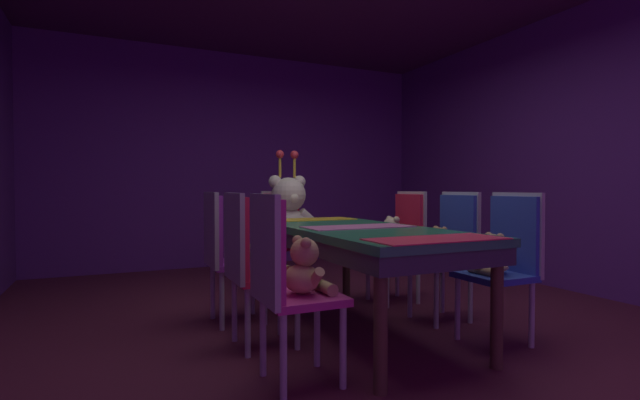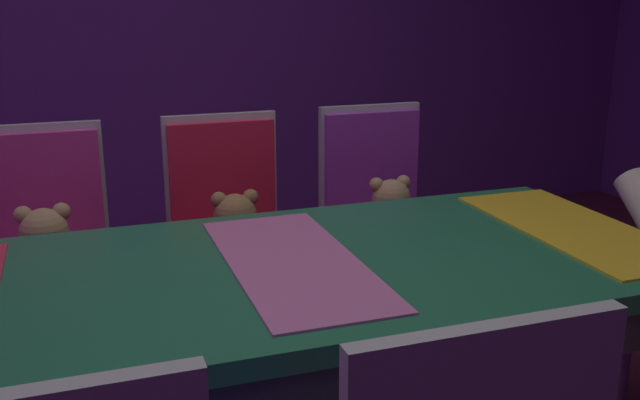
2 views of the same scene
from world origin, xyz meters
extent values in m
plane|color=#591E33|center=(0.00, 0.00, 0.00)|extent=(7.90, 7.90, 0.00)
cube|color=#59267F|center=(0.00, 3.20, 1.40)|extent=(5.20, 0.12, 2.80)
cube|color=#59267F|center=(2.60, 0.00, 1.40)|extent=(0.12, 6.40, 2.80)
cube|color=#26724C|center=(0.00, 0.00, 0.71)|extent=(0.90, 2.00, 0.05)
cube|color=#33333F|center=(0.00, 0.00, 0.64)|extent=(0.88, 1.96, 0.10)
cylinder|color=#4C3826|center=(0.38, 0.90, 0.34)|extent=(0.07, 0.07, 0.69)
cylinder|color=#4C3826|center=(0.38, -0.90, 0.34)|extent=(0.07, 0.07, 0.69)
cylinder|color=#4C3826|center=(-0.38, 0.90, 0.34)|extent=(0.07, 0.07, 0.69)
cylinder|color=#4C3826|center=(-0.38, -0.90, 0.34)|extent=(0.07, 0.07, 0.69)
cube|color=#E52D4C|center=(0.00, -0.85, 0.74)|extent=(0.77, 0.32, 0.01)
cube|color=pink|center=(0.00, 0.00, 0.74)|extent=(0.77, 0.32, 0.01)
cube|color=yellow|center=(0.00, 0.85, 0.74)|extent=(0.77, 0.32, 0.01)
cube|color=#CC338C|center=(-0.68, -0.61, 0.44)|extent=(0.40, 0.40, 0.04)
cube|color=#CC338C|center=(-0.86, -0.61, 0.71)|extent=(0.05, 0.38, 0.50)
cube|color=#B2B2B7|center=(-0.88, -0.61, 0.71)|extent=(0.03, 0.41, 0.55)
cylinder|color=#B2B2B7|center=(-0.52, -0.45, 0.21)|extent=(0.04, 0.04, 0.42)
cylinder|color=#B2B2B7|center=(-0.52, -0.77, 0.21)|extent=(0.04, 0.04, 0.42)
cylinder|color=#B2B2B7|center=(-0.84, -0.45, 0.21)|extent=(0.04, 0.04, 0.42)
cylinder|color=#B2B2B7|center=(-0.84, -0.77, 0.21)|extent=(0.04, 0.04, 0.42)
ellipsoid|color=tan|center=(-0.68, -0.61, 0.54)|extent=(0.19, 0.19, 0.15)
sphere|color=tan|center=(-0.66, -0.61, 0.68)|extent=(0.15, 0.15, 0.15)
sphere|color=tan|center=(-0.61, -0.61, 0.67)|extent=(0.06, 0.06, 0.06)
sphere|color=tan|center=(-0.68, -0.55, 0.74)|extent=(0.06, 0.06, 0.06)
sphere|color=tan|center=(-0.68, -0.67, 0.74)|extent=(0.06, 0.06, 0.06)
cylinder|color=tan|center=(-0.64, -0.51, 0.56)|extent=(0.05, 0.13, 0.12)
cylinder|color=tan|center=(-0.64, -0.70, 0.56)|extent=(0.05, 0.13, 0.12)
cylinder|color=tan|center=(-0.56, -0.56, 0.49)|extent=(0.06, 0.14, 0.06)
cylinder|color=tan|center=(-0.56, -0.66, 0.49)|extent=(0.06, 0.14, 0.06)
cube|color=red|center=(-0.68, 0.00, 0.44)|extent=(0.40, 0.40, 0.04)
cube|color=red|center=(-0.86, 0.00, 0.71)|extent=(0.05, 0.38, 0.50)
cube|color=#B2B2B7|center=(-0.89, 0.00, 0.71)|extent=(0.03, 0.41, 0.55)
cylinder|color=#B2B2B7|center=(-0.52, 0.16, 0.21)|extent=(0.04, 0.04, 0.42)
cylinder|color=#B2B2B7|center=(-0.52, -0.16, 0.21)|extent=(0.04, 0.04, 0.42)
cylinder|color=#B2B2B7|center=(-0.84, 0.16, 0.21)|extent=(0.04, 0.04, 0.42)
cylinder|color=#B2B2B7|center=(-0.84, -0.16, 0.21)|extent=(0.04, 0.04, 0.42)
ellipsoid|color=#9E7247|center=(-0.68, 0.00, 0.54)|extent=(0.18, 0.18, 0.15)
sphere|color=#9E7247|center=(-0.67, 0.00, 0.67)|extent=(0.15, 0.15, 0.15)
sphere|color=tan|center=(-0.62, 0.00, 0.66)|extent=(0.05, 0.05, 0.05)
sphere|color=#9E7247|center=(-0.68, 0.06, 0.73)|extent=(0.05, 0.05, 0.05)
sphere|color=#9E7247|center=(-0.68, -0.05, 0.73)|extent=(0.05, 0.05, 0.05)
cylinder|color=#9E7247|center=(-0.65, 0.10, 0.55)|extent=(0.05, 0.13, 0.12)
cylinder|color=#9E7247|center=(-0.65, -0.09, 0.55)|extent=(0.05, 0.13, 0.12)
cylinder|color=#9E7247|center=(-0.57, 0.05, 0.49)|extent=(0.06, 0.14, 0.06)
cylinder|color=#9E7247|center=(-0.57, -0.04, 0.49)|extent=(0.06, 0.14, 0.06)
cube|color=purple|center=(-0.71, 0.59, 0.44)|extent=(0.40, 0.40, 0.04)
cube|color=purple|center=(-0.89, 0.59, 0.71)|extent=(0.05, 0.38, 0.50)
cube|color=#B2B2B7|center=(-0.91, 0.59, 0.71)|extent=(0.03, 0.41, 0.55)
cylinder|color=#B2B2B7|center=(-0.55, 0.75, 0.21)|extent=(0.04, 0.04, 0.42)
cylinder|color=#B2B2B7|center=(-0.55, 0.43, 0.21)|extent=(0.04, 0.04, 0.42)
cylinder|color=#B2B2B7|center=(-0.87, 0.75, 0.21)|extent=(0.04, 0.04, 0.42)
cylinder|color=#B2B2B7|center=(-0.87, 0.43, 0.21)|extent=(0.04, 0.04, 0.42)
ellipsoid|color=tan|center=(-0.71, 0.59, 0.54)|extent=(0.18, 0.18, 0.14)
sphere|color=tan|center=(-0.69, 0.59, 0.67)|extent=(0.14, 0.14, 0.14)
sphere|color=tan|center=(-0.64, 0.59, 0.66)|extent=(0.05, 0.05, 0.05)
sphere|color=tan|center=(-0.71, 0.65, 0.72)|extent=(0.05, 0.05, 0.05)
sphere|color=tan|center=(-0.71, 0.54, 0.72)|extent=(0.05, 0.05, 0.05)
cylinder|color=tan|center=(-0.67, 0.68, 0.55)|extent=(0.05, 0.13, 0.12)
cylinder|color=tan|center=(-0.67, 0.50, 0.55)|extent=(0.05, 0.13, 0.12)
cylinder|color=tan|center=(-0.59, 0.64, 0.49)|extent=(0.06, 0.13, 0.06)
cylinder|color=tan|center=(-0.59, 0.54, 0.49)|extent=(0.06, 0.13, 0.06)
cube|color=#2D47B2|center=(0.68, -0.58, 0.44)|extent=(0.40, 0.40, 0.04)
cube|color=#2D47B2|center=(0.86, -0.58, 0.71)|extent=(0.05, 0.38, 0.50)
cube|color=#B2B2B7|center=(0.89, -0.58, 0.71)|extent=(0.03, 0.41, 0.55)
cylinder|color=#B2B2B7|center=(0.84, -0.42, 0.21)|extent=(0.04, 0.04, 0.42)
cylinder|color=#B2B2B7|center=(0.84, -0.74, 0.21)|extent=(0.04, 0.04, 0.42)
cylinder|color=#B2B2B7|center=(0.52, -0.42, 0.21)|extent=(0.04, 0.04, 0.42)
cylinder|color=#B2B2B7|center=(0.52, -0.74, 0.21)|extent=(0.04, 0.04, 0.42)
ellipsoid|color=tan|center=(0.68, -0.58, 0.53)|extent=(0.16, 0.16, 0.13)
sphere|color=tan|center=(0.67, -0.58, 0.65)|extent=(0.13, 0.13, 0.13)
sphere|color=tan|center=(0.62, -0.58, 0.64)|extent=(0.05, 0.05, 0.05)
sphere|color=tan|center=(0.68, -0.63, 0.70)|extent=(0.05, 0.05, 0.05)
sphere|color=tan|center=(0.68, -0.53, 0.70)|extent=(0.05, 0.05, 0.05)
cylinder|color=tan|center=(0.65, -0.66, 0.55)|extent=(0.05, 0.12, 0.11)
cylinder|color=tan|center=(0.65, -0.50, 0.55)|extent=(0.05, 0.12, 0.11)
cylinder|color=tan|center=(0.58, -0.63, 0.49)|extent=(0.06, 0.12, 0.06)
cylinder|color=tan|center=(0.58, -0.54, 0.49)|extent=(0.06, 0.12, 0.06)
cube|color=#2D47B2|center=(0.71, -0.01, 0.44)|extent=(0.40, 0.40, 0.04)
cube|color=#2D47B2|center=(0.89, -0.01, 0.71)|extent=(0.05, 0.38, 0.50)
cube|color=#B2B2B7|center=(0.91, -0.01, 0.71)|extent=(0.03, 0.41, 0.55)
cylinder|color=#B2B2B7|center=(0.87, 0.15, 0.21)|extent=(0.04, 0.04, 0.42)
cylinder|color=#B2B2B7|center=(0.87, -0.17, 0.21)|extent=(0.04, 0.04, 0.42)
cylinder|color=#B2B2B7|center=(0.55, 0.15, 0.21)|extent=(0.04, 0.04, 0.42)
cylinder|color=#B2B2B7|center=(0.55, -0.17, 0.21)|extent=(0.04, 0.04, 0.42)
ellipsoid|color=#9E7247|center=(0.71, -0.01, 0.53)|extent=(0.16, 0.16, 0.13)
sphere|color=#9E7247|center=(0.69, -0.01, 0.65)|extent=(0.13, 0.13, 0.13)
sphere|color=tan|center=(0.65, -0.01, 0.64)|extent=(0.05, 0.05, 0.05)
sphere|color=#9E7247|center=(0.71, -0.06, 0.70)|extent=(0.05, 0.05, 0.05)
sphere|color=#9E7247|center=(0.71, 0.04, 0.70)|extent=(0.05, 0.05, 0.05)
cylinder|color=#9E7247|center=(0.68, -0.09, 0.55)|extent=(0.05, 0.12, 0.11)
cylinder|color=#9E7247|center=(0.68, 0.07, 0.55)|extent=(0.05, 0.12, 0.11)
cylinder|color=#9E7247|center=(0.60, -0.05, 0.49)|extent=(0.06, 0.12, 0.06)
cylinder|color=#9E7247|center=(0.60, 0.03, 0.49)|extent=(0.06, 0.12, 0.06)
cube|color=red|center=(0.70, 0.62, 0.44)|extent=(0.40, 0.40, 0.04)
cube|color=red|center=(0.88, 0.62, 0.71)|extent=(0.05, 0.38, 0.50)
cube|color=#B2B2B7|center=(0.90, 0.62, 0.71)|extent=(0.03, 0.41, 0.55)
cylinder|color=#B2B2B7|center=(0.86, 0.78, 0.21)|extent=(0.04, 0.04, 0.42)
cylinder|color=#B2B2B7|center=(0.86, 0.46, 0.21)|extent=(0.04, 0.04, 0.42)
cylinder|color=#B2B2B7|center=(0.54, 0.78, 0.21)|extent=(0.04, 0.04, 0.42)
cylinder|color=#B2B2B7|center=(0.54, 0.46, 0.21)|extent=(0.04, 0.04, 0.42)
ellipsoid|color=beige|center=(0.70, 0.62, 0.54)|extent=(0.19, 0.19, 0.15)
sphere|color=beige|center=(0.68, 0.62, 0.68)|extent=(0.15, 0.15, 0.15)
sphere|color=#FDDCAD|center=(0.63, 0.62, 0.67)|extent=(0.06, 0.06, 0.06)
sphere|color=beige|center=(0.70, 0.56, 0.74)|extent=(0.06, 0.06, 0.06)
sphere|color=beige|center=(0.70, 0.68, 0.74)|extent=(0.06, 0.06, 0.06)
cylinder|color=beige|center=(0.66, 0.52, 0.56)|extent=(0.05, 0.13, 0.13)
cylinder|color=beige|center=(0.66, 0.71, 0.56)|extent=(0.05, 0.13, 0.13)
cylinder|color=beige|center=(0.58, 0.57, 0.49)|extent=(0.06, 0.14, 0.06)
cylinder|color=beige|center=(0.58, 0.67, 0.49)|extent=(0.06, 0.14, 0.06)
cube|color=red|center=(0.00, 1.42, 0.44)|extent=(0.40, 0.40, 0.04)
cube|color=red|center=(0.00, 1.60, 0.71)|extent=(0.38, 0.05, 0.50)
cube|color=#B2B2B7|center=(0.00, 1.62, 0.71)|extent=(0.41, 0.03, 0.55)
cylinder|color=#B2B2B7|center=(0.16, 1.58, 0.21)|extent=(0.04, 0.04, 0.42)
cylinder|color=#B2B2B7|center=(0.16, 1.26, 0.21)|extent=(0.04, 0.04, 0.42)
cylinder|color=#B2B2B7|center=(-0.16, 1.58, 0.21)|extent=(0.04, 0.04, 0.42)
cylinder|color=#B2B2B7|center=(-0.16, 1.26, 0.21)|extent=(0.04, 0.04, 0.42)
ellipsoid|color=silver|center=(0.00, 1.42, 0.65)|extent=(0.42, 0.42, 0.34)
sphere|color=silver|center=(0.00, 1.38, 0.95)|extent=(0.34, 0.34, 0.34)
sphere|color=white|center=(0.00, 1.27, 0.93)|extent=(0.13, 0.13, 0.13)
sphere|color=silver|center=(0.13, 1.42, 1.08)|extent=(0.13, 0.13, 0.13)
sphere|color=silver|center=(-0.13, 1.42, 1.08)|extent=(0.13, 0.13, 0.13)
cylinder|color=silver|center=(0.21, 1.33, 0.68)|extent=(0.30, 0.12, 0.28)
cylinder|color=silver|center=(-0.21, 1.33, 0.68)|extent=(0.30, 0.12, 0.28)
cylinder|color=silver|center=(0.11, 1.14, 0.53)|extent=(0.32, 0.14, 0.14)
cylinder|color=silver|center=(-0.11, 1.14, 0.53)|extent=(0.32, 0.14, 0.14)
cylinder|color=gold|center=(0.08, 1.42, 1.23)|extent=(0.03, 0.03, 0.23)
sphere|color=#E5333F|center=(0.08, 1.42, 1.35)|extent=(0.08, 0.08, 0.08)
cylinder|color=gold|center=(-0.08, 1.42, 1.23)|extent=(0.03, 0.03, 0.23)
sphere|color=#E5333F|center=(-0.08, 1.42, 1.35)|extent=(0.08, 0.08, 0.08)
camera|label=1|loc=(-1.58, -2.80, 1.01)|focal=25.65mm
camera|label=2|loc=(1.64, -0.50, 1.39)|focal=40.67mm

